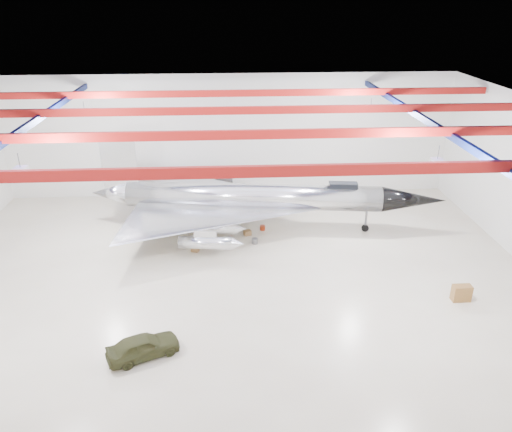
{
  "coord_description": "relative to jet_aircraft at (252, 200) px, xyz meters",
  "views": [
    {
      "loc": [
        -0.37,
        -28.86,
        17.25
      ],
      "look_at": [
        1.57,
        2.0,
        3.41
      ],
      "focal_mm": 35.0,
      "sensor_mm": 36.0,
      "label": 1
    }
  ],
  "objects": [
    {
      "name": "wall_back",
      "position": [
        -1.61,
        7.8,
        3.02
      ],
      "size": [
        40.0,
        0.0,
        40.0
      ],
      "primitive_type": "plane",
      "rotation": [
        1.57,
        0.0,
        0.0
      ],
      "color": "silver",
      "rests_on": "floor"
    },
    {
      "name": "oil_barrel",
      "position": [
        -0.46,
        -1.17,
        -2.28
      ],
      "size": [
        0.67,
        0.6,
        0.39
      ],
      "primitive_type": "cube",
      "rotation": [
        0.0,
        0.0,
        0.33
      ],
      "color": "olive",
      "rests_on": "floor"
    },
    {
      "name": "jeep",
      "position": [
        -6.5,
        -15.05,
        -1.84
      ],
      "size": [
        4.02,
        2.89,
        1.27
      ],
      "primitive_type": "imported",
      "rotation": [
        0.0,
        0.0,
        1.99
      ],
      "color": "#33361B",
      "rests_on": "floor"
    },
    {
      "name": "floor",
      "position": [
        -1.61,
        -7.2,
        -2.48
      ],
      "size": [
        40.0,
        40.0,
        0.0
      ],
      "primitive_type": "plane",
      "color": "#BDB096",
      "rests_on": "ground"
    },
    {
      "name": "desk",
      "position": [
        12.17,
        -11.06,
        -1.96
      ],
      "size": [
        1.14,
        0.57,
        1.04
      ],
      "primitive_type": "cube",
      "rotation": [
        0.0,
        0.0,
        0.01
      ],
      "color": "brown",
      "rests_on": "floor"
    },
    {
      "name": "parts_bin",
      "position": [
        -1.36,
        1.47,
        -2.26
      ],
      "size": [
        0.7,
        0.6,
        0.44
      ],
      "primitive_type": "cube",
      "rotation": [
        0.0,
        0.0,
        -0.18
      ],
      "color": "olive",
      "rests_on": "floor"
    },
    {
      "name": "ceiling_structure",
      "position": [
        -1.61,
        -7.2,
        7.85
      ],
      "size": [
        39.5,
        29.5,
        1.08
      ],
      "color": "maroon",
      "rests_on": "ceiling"
    },
    {
      "name": "toolbox_red",
      "position": [
        -3.89,
        0.44,
        -2.34
      ],
      "size": [
        0.44,
        0.38,
        0.27
      ],
      "primitive_type": "cube",
      "rotation": [
        0.0,
        0.0,
        0.21
      ],
      "color": "maroon",
      "rests_on": "floor"
    },
    {
      "name": "ceiling",
      "position": [
        -1.61,
        -7.2,
        8.52
      ],
      "size": [
        40.0,
        40.0,
        0.0
      ],
      "primitive_type": "plane",
      "rotation": [
        3.14,
        0.0,
        0.0
      ],
      "color": "#0A0F38",
      "rests_on": "wall_back"
    },
    {
      "name": "jet_aircraft",
      "position": [
        0.0,
        0.0,
        0.0
      ],
      "size": [
        27.68,
        17.61,
        7.55
      ],
      "rotation": [
        0.0,
        0.0,
        -0.12
      ],
      "color": "silver",
      "rests_on": "floor"
    },
    {
      "name": "engine_drum",
      "position": [
        0.03,
        -2.65,
        -2.27
      ],
      "size": [
        0.5,
        0.5,
        0.41
      ],
      "primitive_type": "cylinder",
      "rotation": [
        0.0,
        0.0,
        0.12
      ],
      "color": "#59595B",
      "rests_on": "floor"
    },
    {
      "name": "crate_ply",
      "position": [
        -4.41,
        -3.62,
        -2.29
      ],
      "size": [
        0.64,
        0.58,
        0.37
      ],
      "primitive_type": "cube",
      "rotation": [
        0.0,
        0.0,
        -0.38
      ],
      "color": "olive",
      "rests_on": "floor"
    },
    {
      "name": "tool_chest",
      "position": [
        0.79,
        -0.35,
        -2.29
      ],
      "size": [
        0.44,
        0.44,
        0.38
      ],
      "primitive_type": "cylinder",
      "rotation": [
        0.0,
        0.0,
        0.04
      ],
      "color": "maroon",
      "rests_on": "floor"
    }
  ]
}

